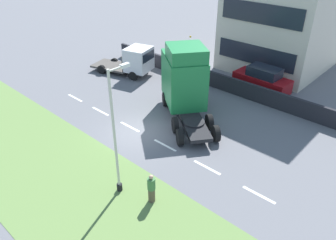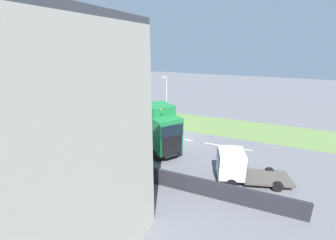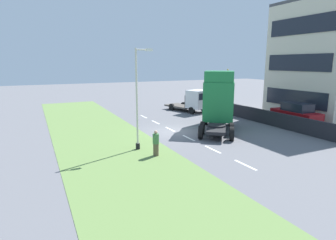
{
  "view_description": "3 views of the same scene",
  "coord_description": "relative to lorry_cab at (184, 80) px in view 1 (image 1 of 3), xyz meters",
  "views": [
    {
      "loc": [
        -12.06,
        -13.54,
        11.53
      ],
      "look_at": [
        0.78,
        -1.84,
        1.28
      ],
      "focal_mm": 35.0,
      "sensor_mm": 36.0,
      "label": 1
    },
    {
      "loc": [
        22.67,
        8.18,
        10.43
      ],
      "look_at": [
        0.06,
        -1.22,
        2.13
      ],
      "focal_mm": 24.0,
      "sensor_mm": 36.0,
      "label": 2
    },
    {
      "loc": [
        -10.42,
        -20.28,
        5.65
      ],
      "look_at": [
        -1.51,
        -1.8,
        1.45
      ],
      "focal_mm": 30.0,
      "sensor_mm": 36.0,
      "label": 3
    }
  ],
  "objects": [
    {
      "name": "ground_plane",
      "position": [
        -4.05,
        0.39,
        -2.49
      ],
      "size": [
        120.0,
        120.0,
        0.0
      ],
      "primitive_type": "plane",
      "color": "slate",
      "rests_on": "ground"
    },
    {
      "name": "grass_verge",
      "position": [
        -10.05,
        0.39,
        -2.48
      ],
      "size": [
        7.0,
        44.0,
        0.01
      ],
      "color": "#607F42",
      "rests_on": "ground"
    },
    {
      "name": "lane_markings",
      "position": [
        -4.05,
        -0.31,
        -2.49
      ],
      "size": [
        0.16,
        17.8,
        0.0
      ],
      "color": "white",
      "rests_on": "ground"
    },
    {
      "name": "boundary_wall",
      "position": [
        4.95,
        0.39,
        -1.84
      ],
      "size": [
        0.25,
        24.0,
        1.3
      ],
      "color": "#232328",
      "rests_on": "ground"
    },
    {
      "name": "building_block",
      "position": [
        13.33,
        -0.71,
        3.31
      ],
      "size": [
        9.8,
        8.28,
        12.69
      ],
      "color": "beige",
      "rests_on": "ground"
    },
    {
      "name": "lorry_cab",
      "position": [
        0.0,
        0.0,
        0.0
      ],
      "size": [
        6.14,
        6.94,
        5.1
      ],
      "rotation": [
        0.0,
        0.0,
        -0.65
      ],
      "color": "black",
      "rests_on": "ground"
    },
    {
      "name": "flatbed_truck",
      "position": [
        2.23,
        7.6,
        -1.12
      ],
      "size": [
        3.64,
        5.99,
        2.6
      ],
      "rotation": [
        0.0,
        0.0,
        3.42
      ],
      "color": "silver",
      "rests_on": "ground"
    },
    {
      "name": "parked_car",
      "position": [
        6.7,
        -2.51,
        -1.46
      ],
      "size": [
        2.09,
        4.54,
        2.14
      ],
      "rotation": [
        0.0,
        0.0,
        -0.05
      ],
      "color": "maroon",
      "rests_on": "ground"
    },
    {
      "name": "lamp_post",
      "position": [
        -8.41,
        -2.91,
        0.6
      ],
      "size": [
        1.26,
        0.28,
        6.55
      ],
      "color": "black",
      "rests_on": "ground"
    },
    {
      "name": "pedestrian",
      "position": [
        -7.95,
        -4.65,
        -1.71
      ],
      "size": [
        0.39,
        0.39,
        1.61
      ],
      "color": "brown",
      "rests_on": "ground"
    }
  ]
}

